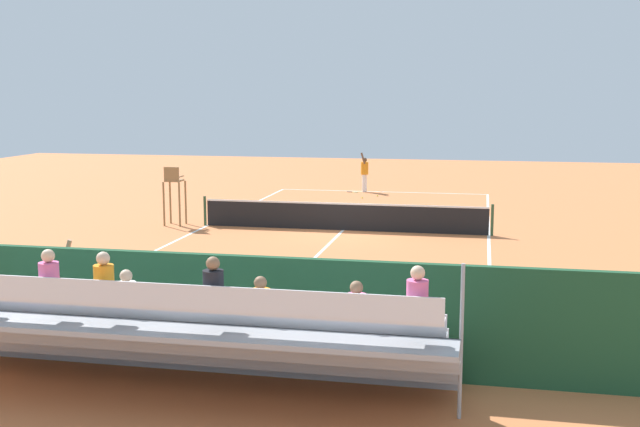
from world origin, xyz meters
The scene contains 13 objects.
ground_plane centered at (0.00, 0.00, 0.00)m, with size 60.00×60.00×0.00m, color #D17542.
court_line_markings centered at (0.00, -0.04, 0.00)m, with size 10.10×22.20×0.01m.
tennis_net centered at (0.00, 0.00, 0.50)m, with size 10.30×0.10×1.07m.
backdrop_wall centered at (0.00, 14.00, 1.00)m, with size 18.00×0.16×2.00m, color #1E4C2D.
bleacher_stand centered at (-0.06, 15.43, 0.99)m, with size 9.06×2.40×2.48m.
umpire_chair centered at (6.20, 0.19, 1.31)m, with size 0.67×0.67×2.14m.
courtside_bench centered at (-2.03, 13.27, 0.56)m, with size 1.80×0.40×0.93m.
equipment_bag centered at (-0.44, 13.40, 0.18)m, with size 0.90×0.36×0.36m, color black.
tennis_player centered at (0.87, -10.81, 1.02)m, with size 0.43×0.55×1.93m.
tennis_racket centered at (1.30, -10.50, 0.01)m, with size 0.58×0.34×0.03m.
tennis_ball_near centered at (0.03, -9.29, 0.03)m, with size 0.07×0.07×0.07m, color #CCDB33.
tennis_ball_far centered at (0.62, -8.43, 0.03)m, with size 0.07×0.07×0.07m, color #CCDB33.
line_judge centered at (3.25, 13.09, 1.02)m, with size 0.39×0.54×1.93m.
Camera 1 is at (-4.73, 26.76, 4.79)m, focal length 44.15 mm.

